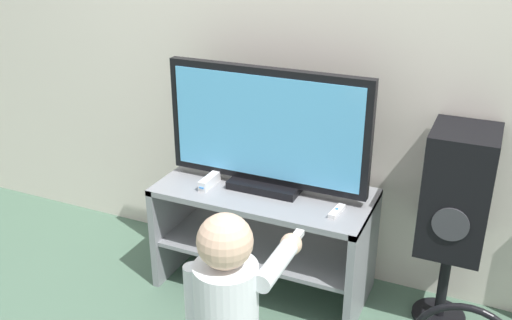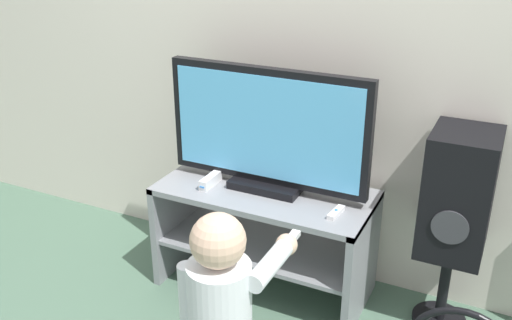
# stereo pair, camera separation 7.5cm
# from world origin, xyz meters

# --- Properties ---
(ground_plane) EXTENTS (16.00, 16.00, 0.00)m
(ground_plane) POSITION_xyz_m (0.00, 0.00, 0.00)
(ground_plane) COLOR #4C6B56
(wall_back) EXTENTS (10.00, 0.06, 2.60)m
(wall_back) POSITION_xyz_m (0.00, 0.59, 1.30)
(wall_back) COLOR silver
(wall_back) RESTS_ON ground_plane
(tv_stand) EXTENTS (1.09, 0.51, 0.58)m
(tv_stand) POSITION_xyz_m (0.00, 0.25, 0.38)
(tv_stand) COLOR gray
(tv_stand) RESTS_ON ground_plane
(television) EXTENTS (1.03, 0.20, 0.62)m
(television) POSITION_xyz_m (0.00, 0.28, 0.88)
(television) COLOR black
(television) RESTS_ON tv_stand
(game_console) EXTENTS (0.04, 0.17, 0.05)m
(game_console) POSITION_xyz_m (-0.27, 0.18, 0.60)
(game_console) COLOR white
(game_console) RESTS_ON tv_stand
(remote_primary) EXTENTS (0.05, 0.13, 0.03)m
(remote_primary) POSITION_xyz_m (0.40, 0.17, 0.59)
(remote_primary) COLOR white
(remote_primary) RESTS_ON tv_stand
(child) EXTENTS (0.35, 0.51, 0.92)m
(child) POSITION_xyz_m (0.23, -0.61, 0.54)
(child) COLOR #3F4C72
(child) RESTS_ON ground_plane
(speaker_tower) EXTENTS (0.29, 0.35, 1.00)m
(speaker_tower) POSITION_xyz_m (0.90, 0.37, 0.68)
(speaker_tower) COLOR black
(speaker_tower) RESTS_ON ground_plane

